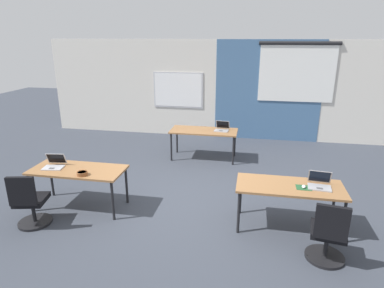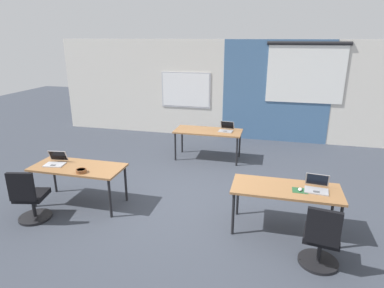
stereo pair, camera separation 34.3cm
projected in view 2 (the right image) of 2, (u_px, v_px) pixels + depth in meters
The scene contains 13 objects.
ground_plane at pixel (184, 199), 6.07m from camera, with size 24.00×24.00×0.00m.
back_wall_assembly at pixel (224, 89), 9.48m from camera, with size 10.00×0.27×2.80m.
desk_near_left at pixel (78, 170), 5.71m from camera, with size 1.60×0.70×0.72m.
desk_near_right at pixel (286, 191), 4.91m from camera, with size 1.60×0.70×0.72m.
desk_far_center at pixel (208, 133), 7.89m from camera, with size 1.60×0.70×0.72m.
laptop_far_right at pixel (226, 129), 7.81m from camera, with size 0.36×0.35×0.22m.
laptop_near_right_end at pixel (317, 187), 4.81m from camera, with size 0.36×0.34×0.23m.
mousepad_near_right_end at pixel (300, 190), 4.80m from camera, with size 0.22×0.19×0.00m.
mouse_near_right_end at pixel (300, 189), 4.79m from camera, with size 0.07×0.11×0.03m.
chair_near_right_end at pixel (321, 241), 4.18m from camera, with size 0.52×0.57×0.92m.
laptop_near_left_end at pixel (56, 161), 5.79m from camera, with size 0.38×0.37×0.22m.
chair_near_left_end at pixel (30, 200), 5.25m from camera, with size 0.52×0.58×0.92m.
snack_bowl at pixel (81, 171), 5.42m from camera, with size 0.18×0.18×0.06m.
Camera 2 is at (1.46, -5.25, 2.87)m, focal length 30.67 mm.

